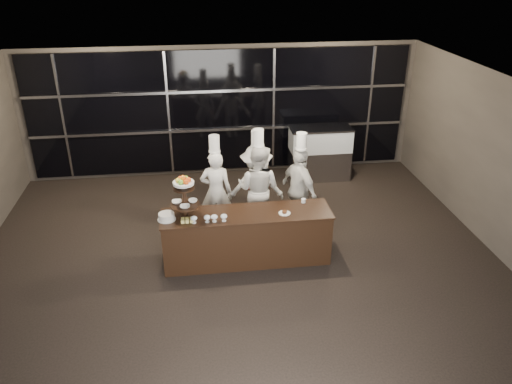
{
  "coord_description": "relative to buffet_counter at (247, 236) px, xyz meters",
  "views": [
    {
      "loc": [
        -0.67,
        -6.12,
        4.88
      ],
      "look_at": [
        0.33,
        1.41,
        1.15
      ],
      "focal_mm": 35.0,
      "sensor_mm": 36.0,
      "label": 1
    }
  ],
  "objects": [
    {
      "name": "pastry_squares",
      "position": [
        -0.98,
        -0.17,
        0.48
      ],
      "size": [
        0.19,
        0.13,
        0.05
      ],
      "color": "#E3D76F",
      "rests_on": "buffet_counter"
    },
    {
      "name": "display_case",
      "position": [
        2.06,
        3.19,
        0.22
      ],
      "size": [
        1.39,
        0.61,
        1.24
      ],
      "color": "#A5A5AA",
      "rests_on": "ground"
    },
    {
      "name": "display_stand",
      "position": [
        -1.0,
        -0.0,
        0.87
      ],
      "size": [
        0.48,
        0.48,
        0.74
      ],
      "color": "black",
      "rests_on": "buffet_counter"
    },
    {
      "name": "small_plate",
      "position": [
        0.62,
        -0.1,
        0.47
      ],
      "size": [
        0.2,
        0.2,
        0.05
      ],
      "color": "white",
      "rests_on": "buffet_counter"
    },
    {
      "name": "chef_a",
      "position": [
        -0.44,
        1.12,
        0.37
      ],
      "size": [
        0.64,
        0.47,
        1.9
      ],
      "color": "silver",
      "rests_on": "ground"
    },
    {
      "name": "window_wall",
      "position": [
        -0.13,
        3.82,
        1.04
      ],
      "size": [
        8.6,
        0.1,
        2.8
      ],
      "color": "black",
      "rests_on": "ground"
    },
    {
      "name": "chef_cup",
      "position": [
        1.02,
        0.25,
        0.49
      ],
      "size": [
        0.08,
        0.08,
        0.07
      ],
      "primitive_type": "cylinder",
      "color": "white",
      "rests_on": "buffet_counter"
    },
    {
      "name": "room",
      "position": [
        -0.13,
        -1.11,
        1.03
      ],
      "size": [
        10.0,
        10.0,
        10.0
      ],
      "color": "black",
      "rests_on": "ground"
    },
    {
      "name": "chef_d",
      "position": [
        1.1,
        0.92,
        0.38
      ],
      "size": [
        0.77,
        1.05,
        1.95
      ],
      "color": "silver",
      "rests_on": "ground"
    },
    {
      "name": "buffet_counter",
      "position": [
        0.0,
        0.0,
        0.0
      ],
      "size": [
        2.84,
        0.74,
        0.92
      ],
      "color": "black",
      "rests_on": "ground"
    },
    {
      "name": "chef_c",
      "position": [
        0.33,
        1.24,
        0.35
      ],
      "size": [
        1.1,
        0.7,
        1.92
      ],
      "color": "white",
      "rests_on": "ground"
    },
    {
      "name": "chef_b",
      "position": [
        0.34,
        1.02,
        0.41
      ],
      "size": [
        1.05,
        0.98,
        2.02
      ],
      "color": "silver",
      "rests_on": "ground"
    },
    {
      "name": "layer_cake",
      "position": [
        -1.31,
        -0.05,
        0.51
      ],
      "size": [
        0.3,
        0.3,
        0.11
      ],
      "color": "white",
      "rests_on": "buffet_counter"
    },
    {
      "name": "compotes",
      "position": [
        -0.62,
        -0.22,
        0.54
      ],
      "size": [
        0.59,
        0.11,
        0.12
      ],
      "color": "silver",
      "rests_on": "buffet_counter"
    }
  ]
}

